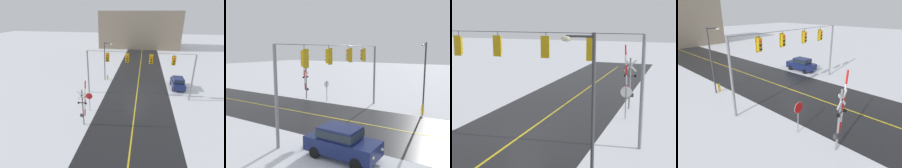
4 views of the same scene
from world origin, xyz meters
The scene contains 9 objects.
ground_plane centered at (0.00, 0.00, 0.00)m, with size 160.00×160.00×0.00m, color white.
road_asphalt centered at (0.00, 6.00, 0.00)m, with size 9.00×80.00×0.01m, color black.
lane_centre_line centered at (0.00, 6.00, 0.01)m, with size 0.14×72.00×0.01m, color gold.
signal_span centered at (0.04, -0.01, 4.42)m, with size 14.20×0.47×6.22m.
stop_sign centered at (-5.34, -5.12, 1.71)m, with size 0.80×0.09×2.35m.
railroad_crossing centered at (-5.09, -7.97, 2.32)m, with size 0.98×0.31×4.98m.
parked_car_navy centered at (6.06, 3.92, 0.95)m, with size 1.82×4.20×1.74m.
streetlamp_near centered at (-5.59, 5.47, 3.92)m, with size 1.39×0.28×6.50m.
fire_hydrant centered at (-5.37, 5.56, 0.47)m, with size 0.24×0.31×0.88m.
Camera 2 is at (16.58, 10.40, 5.92)m, focal length 38.19 mm.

